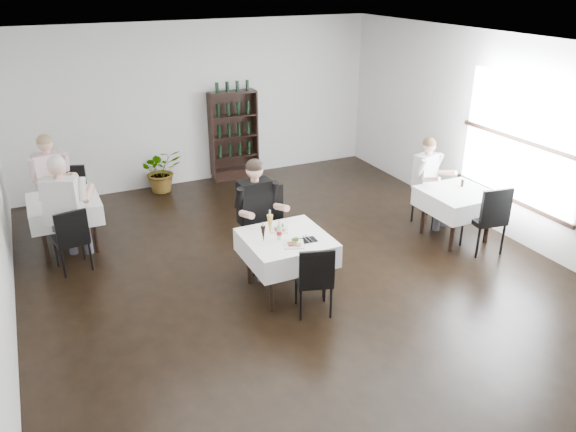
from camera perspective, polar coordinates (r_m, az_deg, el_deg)
The scene contains 24 objects.
room_shell at distance 6.83m, azimuth 2.08°, elevation 3.87°, with size 9.00×9.00×9.00m.
window_right at distance 8.90m, azimuth 22.57°, elevation 6.85°, with size 0.06×2.30×1.85m.
wine_shelf at distance 11.03m, azimuth -5.52°, elevation 8.06°, with size 0.90×0.28×1.75m.
main_table at distance 7.06m, azimuth -0.20°, elevation -3.20°, with size 1.03×1.03×0.77m.
left_table at distance 8.80m, azimuth -21.75°, elevation 0.69°, with size 0.98×0.98×0.77m.
right_table at distance 8.85m, azimuth 16.83°, elevation 1.51°, with size 0.98×0.98×0.77m.
potted_tree at distance 10.67m, azimuth -12.74°, elevation 4.56°, with size 0.74×0.64×0.82m, color #2C5E20.
main_chair_far at distance 7.71m, azimuth -2.21°, elevation -0.60°, with size 0.63×0.64×1.13m.
main_chair_near at distance 6.63m, azimuth 2.74°, elevation -6.15°, with size 0.52×0.52×0.91m.
left_chair_far at distance 9.50m, azimuth -21.13°, elevation 2.12°, with size 0.58×0.58×1.00m.
left_chair_near at distance 8.10m, azimuth -21.15°, elevation -1.92°, with size 0.49×0.49×0.93m.
right_chair_far at distance 9.37m, azimuth 14.08°, elevation 2.84°, with size 0.57×0.58×1.02m.
right_chair_near at distance 8.53m, azimuth 19.74°, elevation 0.06°, with size 0.54×0.54×1.04m.
diner_main at distance 7.46m, azimuth -3.08°, elevation 0.81°, with size 0.61×0.61×1.58m.
diner_left_far at distance 9.32m, azimuth -22.87°, elevation 3.66°, with size 0.64×0.67×1.57m.
diner_left_near at distance 8.15m, azimuth -21.70°, elevation 1.35°, with size 0.72×0.76×1.63m.
diner_right_far at distance 9.19m, azimuth 14.21°, elevation 4.06°, with size 0.60×0.65×1.43m.
plate_far at distance 7.16m, azimuth -0.84°, elevation -1.31°, with size 0.30×0.30×0.07m.
plate_near at distance 6.78m, azimuth 0.62°, elevation -2.82°, with size 0.32×0.32×0.08m.
pilsner_dark at distance 6.82m, azimuth -2.54°, elevation -1.83°, with size 0.06×0.06×0.26m.
pilsner_lager at distance 6.98m, azimuth -1.83°, elevation -0.91°, with size 0.08×0.08×0.34m.
coke_bottle at distance 6.88m, azimuth -0.89°, elevation -1.61°, with size 0.07×0.07×0.26m.
napkin_cutlery at distance 6.90m, azimuth 2.05°, elevation -2.43°, with size 0.21×0.22×0.02m.
pepper_mill at distance 8.99m, azimuth 17.29°, elevation 3.20°, with size 0.04×0.04×0.11m, color black.
Camera 1 is at (-2.96, -5.69, 3.83)m, focal length 35.00 mm.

